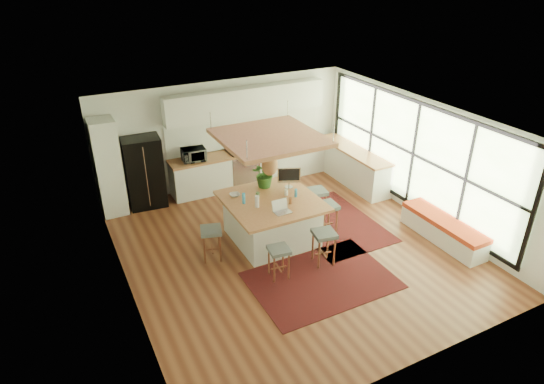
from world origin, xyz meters
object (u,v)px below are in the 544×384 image
laptop (283,207)px  island_plant (264,176)px  island (272,219)px  stool_near_left (279,261)px  stool_right_back (316,204)px  microwave (194,153)px  fridge (144,169)px  monitor (289,176)px  stool_near_right (324,247)px  stool_left_side (212,243)px  stool_right_front (326,219)px

laptop → island_plant: bearing=78.5°
laptop → island: bearing=82.7°
stool_near_left → stool_right_back: size_ratio=0.89×
laptop → microwave: microwave is taller
stool_near_left → laptop: (0.43, 0.66, 0.70)m
fridge → laptop: size_ratio=4.82×
monitor → stool_near_right: bearing=-69.4°
fridge → microwave: fridge is taller
island → microwave: size_ratio=3.29×
stool_near_right → stool_left_side: (-1.87, 1.12, 0.00)m
stool_near_right → island_plant: 2.05m
island → monitor: bearing=29.9°
fridge → laptop: bearing=-54.8°
stool_right_back → stool_near_left: bearing=-138.8°
island → stool_left_side: island is taller
stool_near_left → stool_left_side: 1.43m
stool_left_side → monitor: monitor is taller
microwave → island_plant: 2.23m
stool_left_side → stool_near_right: bearing=-31.1°
island → stool_left_side: bearing=-175.7°
stool_right_back → microwave: bearing=131.0°
fridge → monitor: (2.54, -2.37, 0.26)m
stool_right_front → stool_near_right: bearing=-125.5°
laptop → microwave: (-0.70, 3.24, 0.07)m
island → fridge: bearing=125.8°
stool_near_left → stool_near_right: size_ratio=0.90×
island → island_plant: (0.14, 0.62, 0.70)m
stool_right_back → island_plant: size_ratio=1.18×
stool_right_back → monitor: bearing=178.9°
stool_right_front → microwave: (-1.87, 3.02, 0.76)m
stool_near_right → stool_right_back: bearing=62.9°
stool_right_back → stool_near_right: bearing=-117.1°
island → stool_right_back: bearing=14.1°
stool_right_back → stool_left_side: 2.69m
laptop → stool_left_side: bearing=158.5°
stool_right_back → laptop: 1.75m
fridge → laptop: 3.79m
stool_right_back → stool_left_side: (-2.66, -0.43, 0.00)m
stool_right_front → stool_left_side: 2.50m
fridge → laptop: (1.90, -3.27, 0.12)m
stool_left_side → stool_right_front: bearing=-5.7°
island_plant → laptop: bearing=-99.3°
fridge → stool_right_back: 4.06m
stool_left_side → microwave: (0.62, 2.77, 0.76)m
monitor → stool_right_back: bearing=22.8°
stool_left_side → laptop: (1.32, -0.46, 0.70)m
monitor → fridge: bearing=160.9°
fridge → island: (1.95, -2.71, -0.46)m
fridge → microwave: (1.20, -0.04, 0.19)m
stool_near_left → stool_left_side: (-0.89, 1.12, 0.00)m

